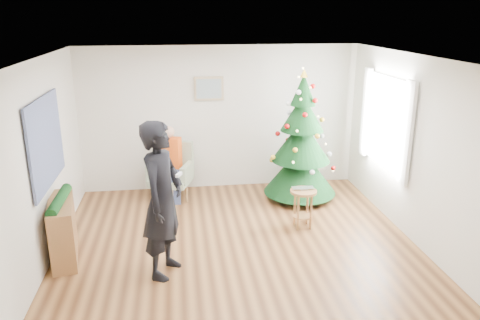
{
  "coord_description": "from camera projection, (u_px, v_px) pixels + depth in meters",
  "views": [
    {
      "loc": [
        -0.78,
        -5.78,
        3.15
      ],
      "look_at": [
        0.1,
        0.6,
        1.1
      ],
      "focal_mm": 35.0,
      "sensor_mm": 36.0,
      "label": 1
    }
  ],
  "objects": [
    {
      "name": "stool",
      "position": [
        303.0,
        208.0,
        7.07
      ],
      "size": [
        0.4,
        0.4,
        0.6
      ],
      "rotation": [
        0.0,
        0.0,
        -0.39
      ],
      "color": "brown",
      "rests_on": "floor"
    },
    {
      "name": "armchair",
      "position": [
        172.0,
        178.0,
        8.23
      ],
      "size": [
        0.85,
        0.83,
        0.97
      ],
      "rotation": [
        0.0,
        0.0,
        -0.35
      ],
      "color": "gray",
      "rests_on": "floor"
    },
    {
      "name": "tapestry",
      "position": [
        46.0,
        142.0,
        6.0
      ],
      "size": [
        0.03,
        1.5,
        1.15
      ],
      "primitive_type": "cube",
      "color": "black",
      "rests_on": "wall_left"
    },
    {
      "name": "window_panel",
      "position": [
        386.0,
        122.0,
        7.32
      ],
      "size": [
        0.04,
        1.3,
        1.4
      ],
      "primitive_type": "cube",
      "color": "white",
      "rests_on": "wall_right"
    },
    {
      "name": "curtains",
      "position": [
        384.0,
        122.0,
        7.32
      ],
      "size": [
        0.05,
        1.75,
        1.5
      ],
      "color": "white",
      "rests_on": "wall_right"
    },
    {
      "name": "console",
      "position": [
        63.0,
        230.0,
        6.16
      ],
      "size": [
        0.48,
        1.04,
        0.8
      ],
      "primitive_type": "cube",
      "rotation": [
        0.0,
        0.0,
        0.18
      ],
      "color": "brown",
      "rests_on": "floor"
    },
    {
      "name": "christmas_tree",
      "position": [
        301.0,
        142.0,
        7.97
      ],
      "size": [
        1.25,
        1.25,
        2.26
      ],
      "rotation": [
        0.0,
        0.0,
        0.42
      ],
      "color": "#3F2816",
      "rests_on": "floor"
    },
    {
      "name": "standing_man",
      "position": [
        163.0,
        200.0,
        5.63
      ],
      "size": [
        0.71,
        0.84,
        1.96
      ],
      "primitive_type": "imported",
      "rotation": [
        0.0,
        0.0,
        1.18
      ],
      "color": "black",
      "rests_on": "floor"
    },
    {
      "name": "floor",
      "position": [
        239.0,
        248.0,
        6.51
      ],
      "size": [
        5.0,
        5.0,
        0.0
      ],
      "primitive_type": "plane",
      "color": "brown",
      "rests_on": "ground"
    },
    {
      "name": "framed_picture",
      "position": [
        209.0,
        89.0,
        8.25
      ],
      "size": [
        0.52,
        0.05,
        0.42
      ],
      "color": "tan",
      "rests_on": "wall_back"
    },
    {
      "name": "garland",
      "position": [
        59.0,
        200.0,
        6.03
      ],
      "size": [
        0.14,
        0.9,
        0.14
      ],
      "primitive_type": "cylinder",
      "rotation": [
        1.57,
        0.0,
        0.0
      ],
      "color": "black",
      "rests_on": "console"
    },
    {
      "name": "game_controller",
      "position": [
        179.0,
        175.0,
        5.53
      ],
      "size": [
        0.08,
        0.13,
        0.04
      ],
      "primitive_type": "cube",
      "rotation": [
        0.0,
        0.0,
        -0.39
      ],
      "color": "white",
      "rests_on": "standing_man"
    },
    {
      "name": "seated_person",
      "position": [
        170.0,
        163.0,
        8.09
      ],
      "size": [
        0.49,
        0.63,
        1.28
      ],
      "rotation": [
        0.0,
        0.0,
        -0.35
      ],
      "color": "navy",
      "rests_on": "armchair"
    },
    {
      "name": "wall_right",
      "position": [
        418.0,
        152.0,
        6.44
      ],
      "size": [
        0.0,
        5.0,
        5.0
      ],
      "primitive_type": "plane",
      "rotation": [
        1.57,
        0.0,
        -1.57
      ],
      "color": "silver",
      "rests_on": "floor"
    },
    {
      "name": "wall_front",
      "position": [
        280.0,
        253.0,
        3.76
      ],
      "size": [
        5.0,
        0.0,
        5.0
      ],
      "primitive_type": "plane",
      "rotation": [
        -1.57,
        0.0,
        0.0
      ],
      "color": "silver",
      "rests_on": "floor"
    },
    {
      "name": "wall_back",
      "position": [
        220.0,
        118.0,
        8.47
      ],
      "size": [
        5.0,
        0.0,
        5.0
      ],
      "primitive_type": "plane",
      "rotation": [
        1.57,
        0.0,
        0.0
      ],
      "color": "silver",
      "rests_on": "floor"
    },
    {
      "name": "wall_left",
      "position": [
        39.0,
        168.0,
        5.79
      ],
      "size": [
        0.0,
        5.0,
        5.0
      ],
      "primitive_type": "plane",
      "rotation": [
        1.57,
        0.0,
        1.57
      ],
      "color": "silver",
      "rests_on": "floor"
    },
    {
      "name": "laptop",
      "position": [
        304.0,
        189.0,
        6.98
      ],
      "size": [
        0.34,
        0.23,
        0.03
      ],
      "primitive_type": "imported",
      "rotation": [
        0.0,
        0.0,
        -0.04
      ],
      "color": "silver",
      "rests_on": "stool"
    },
    {
      "name": "ceiling",
      "position": [
        239.0,
        58.0,
        5.72
      ],
      "size": [
        5.0,
        5.0,
        0.0
      ],
      "primitive_type": "plane",
      "rotation": [
        3.14,
        0.0,
        0.0
      ],
      "color": "white",
      "rests_on": "wall_back"
    }
  ]
}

